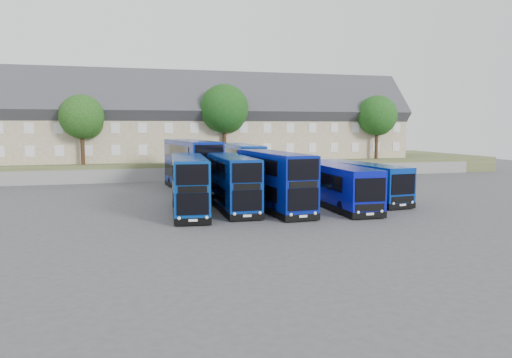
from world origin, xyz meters
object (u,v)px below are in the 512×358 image
object	(u,v)px
tree_mid	(225,111)
tree_east	(378,117)
tree_west	(83,118)
dd_front_left	(189,186)
tree_far	(390,116)
coach_east_a	(335,186)
dd_front_mid	(232,184)

from	to	relation	value
tree_mid	tree_east	bearing A→B (deg)	-1.43
tree_west	tree_mid	xyz separation A→B (m)	(16.00, 0.50, 1.02)
tree_east	tree_mid	bearing A→B (deg)	178.57
tree_mid	dd_front_left	bearing A→B (deg)	-108.65
tree_far	coach_east_a	bearing A→B (deg)	-127.04
coach_east_a	tree_west	size ratio (longest dim) A/B	1.56
tree_east	coach_east_a	bearing A→B (deg)	-125.87
dd_front_mid	tree_west	bearing A→B (deg)	119.39
dd_front_mid	tree_west	size ratio (longest dim) A/B	1.32
dd_front_left	tree_far	size ratio (longest dim) A/B	1.19
dd_front_left	dd_front_mid	world-z (taller)	dd_front_left
coach_east_a	tree_east	size ratio (longest dim) A/B	1.46
tree_west	dd_front_left	bearing A→B (deg)	-70.13
coach_east_a	tree_far	world-z (taller)	tree_far
dd_front_left	tree_west	xyz separation A→B (m)	(-8.19, 22.66, 5.08)
tree_mid	tree_far	world-z (taller)	tree_mid
dd_front_mid	tree_east	size ratio (longest dim) A/B	1.24
coach_east_a	tree_west	world-z (taller)	tree_west
coach_east_a	tree_east	world-z (taller)	tree_east
tree_west	tree_east	size ratio (longest dim) A/B	0.94
dd_front_left	tree_mid	bearing A→B (deg)	77.21
dd_front_left	tree_west	bearing A→B (deg)	115.72
tree_east	tree_far	size ratio (longest dim) A/B	0.94
dd_front_left	dd_front_mid	distance (m)	3.34
coach_east_a	tree_mid	xyz separation A→B (m)	(-3.53, 23.27, 6.48)
tree_west	tree_mid	world-z (taller)	tree_mid
dd_front_left	tree_far	distance (m)	45.34
coach_east_a	tree_mid	distance (m)	24.41
tree_west	tree_mid	distance (m)	16.04
coach_east_a	tree_far	bearing A→B (deg)	55.15
dd_front_left	tree_east	size ratio (longest dim) A/B	1.26
tree_west	tree_far	distance (m)	42.58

